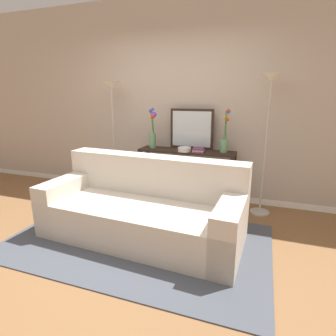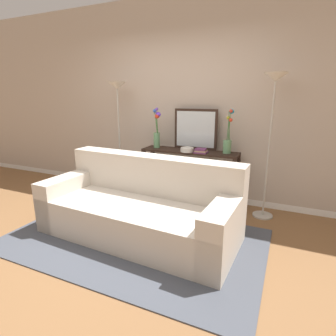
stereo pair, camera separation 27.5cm
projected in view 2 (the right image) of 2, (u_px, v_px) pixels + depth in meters
name	position (u px, v px, depth m)	size (l,w,h in m)	color
ground_plane	(108.00, 250.00, 2.86)	(16.00, 16.00, 0.02)	brown
back_wall	(178.00, 102.00, 4.16)	(12.00, 0.15, 2.95)	white
area_rug	(134.00, 239.00, 3.05)	(2.81, 1.71, 0.01)	#474C56
couch	(141.00, 209.00, 3.11)	(2.27, 1.06, 0.88)	beige
console_table	(189.00, 167.00, 3.99)	(1.41, 0.34, 0.80)	black
floor_lamp_left	(118.00, 108.00, 4.17)	(0.28, 0.28, 1.76)	#B7B2A8
floor_lamp_right	(273.00, 107.00, 3.27)	(0.28, 0.28, 1.83)	#B7B2A8
wall_mirror	(195.00, 129.00, 3.96)	(0.65, 0.02, 0.58)	black
vase_tall_flowers	(157.00, 131.00, 4.07)	(0.12, 0.11, 0.60)	#669E6B
vase_short_flowers	(228.00, 139.00, 3.69)	(0.12, 0.12, 0.60)	#669E6B
fruit_bowl	(187.00, 150.00, 3.83)	(0.19, 0.19, 0.06)	silver
book_stack	(201.00, 151.00, 3.76)	(0.17, 0.16, 0.06)	#6B3360
book_row_under_console	(161.00, 194.00, 4.30)	(0.23, 0.18, 0.13)	#236033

